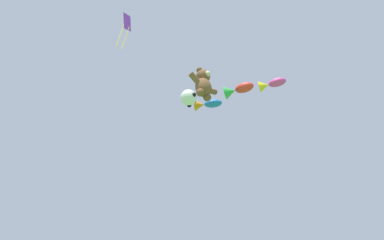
{
  "coord_description": "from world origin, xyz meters",
  "views": [
    {
      "loc": [
        -5.71,
        0.33,
        0.98
      ],
      "look_at": [
        0.37,
        6.48,
        7.91
      ],
      "focal_mm": 24.0,
      "sensor_mm": 36.0,
      "label": 1
    }
  ],
  "objects": [
    {
      "name": "soccer_ball_kite",
      "position": [
        0.44,
        6.78,
        9.49
      ],
      "size": [
        0.87,
        0.87,
        0.8
      ],
      "color": "white"
    },
    {
      "name": "teddy_bear_kite",
      "position": [
        1.27,
        6.53,
        10.89
      ],
      "size": [
        2.03,
        0.89,
        2.06
      ],
      "color": "brown"
    },
    {
      "name": "fish_kite_magenta",
      "position": [
        4.01,
        4.15,
        11.11
      ],
      "size": [
        1.09,
        1.53,
        0.63
      ],
      "color": "#E53F9E"
    },
    {
      "name": "fish_kite_cobalt",
      "position": [
        2.58,
        7.55,
        10.93
      ],
      "size": [
        1.4,
        1.63,
        0.65
      ],
      "color": "blue"
    },
    {
      "name": "diamond_kite",
      "position": [
        -3.0,
        7.92,
        13.18
      ],
      "size": [
        0.9,
        0.69,
        2.71
      ],
      "color": "purple"
    },
    {
      "name": "fish_kite_crimson",
      "position": [
        2.98,
        5.61,
        11.01
      ],
      "size": [
        1.21,
        1.71,
        0.73
      ],
      "color": "red"
    }
  ]
}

